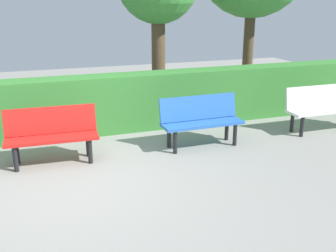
# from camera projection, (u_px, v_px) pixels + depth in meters

# --- Properties ---
(ground_plane) EXTENTS (19.63, 19.63, 0.00)m
(ground_plane) POSITION_uv_depth(u_px,v_px,m) (77.00, 182.00, 5.45)
(ground_plane) COLOR gray
(bench_white) EXTENTS (1.62, 0.48, 0.86)m
(bench_white) POSITION_uv_depth(u_px,v_px,m) (325.00, 106.00, 7.53)
(bench_white) COLOR white
(bench_white) RESTS_ON ground_plane
(bench_blue) EXTENTS (1.42, 0.48, 0.86)m
(bench_blue) POSITION_uv_depth(u_px,v_px,m) (201.00, 119.00, 6.71)
(bench_blue) COLOR blue
(bench_blue) RESTS_ON ground_plane
(bench_red) EXTENTS (1.40, 0.52, 0.86)m
(bench_red) POSITION_uv_depth(u_px,v_px,m) (52.00, 133.00, 6.00)
(bench_red) COLOR red
(bench_red) RESTS_ON ground_plane
(hedge_row) EXTENTS (15.63, 0.57, 1.09)m
(hedge_row) POSITION_uv_depth(u_px,v_px,m) (120.00, 103.00, 7.50)
(hedge_row) COLOR #387F33
(hedge_row) RESTS_ON ground_plane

